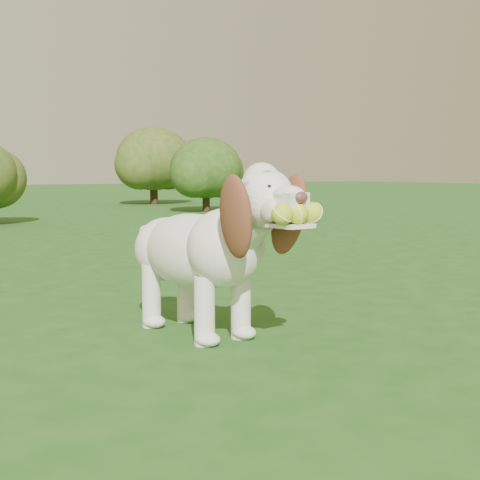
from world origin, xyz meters
TOP-DOWN VIEW (x-y plane):
  - ground at (0.00, 0.00)m, footprint 80.00×80.00m
  - dog at (0.10, -0.32)m, footprint 0.44×1.21m
  - shrub_f at (5.89, 11.41)m, footprint 1.77×1.77m
  - shrub_d at (5.29, 8.07)m, footprint 1.37×1.37m

SIDE VIEW (x-z plane):
  - ground at x=0.00m, z-range 0.00..0.00m
  - dog at x=0.10m, z-range 0.03..0.81m
  - shrub_d at x=5.29m, z-range 0.13..1.55m
  - shrub_f at x=5.89m, z-range 0.16..1.99m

